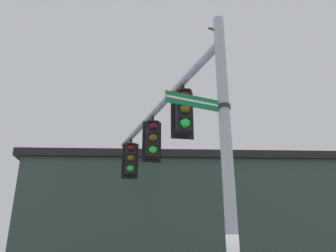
{
  "coord_description": "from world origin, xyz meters",
  "views": [
    {
      "loc": [
        1.97,
        5.92,
        1.9
      ],
      "look_at": [
        0.66,
        -2.58,
        5.42
      ],
      "focal_mm": 38.97,
      "sensor_mm": 36.0,
      "label": 1
    }
  ],
  "objects": [
    {
      "name": "street_name_sign",
      "position": [
        0.37,
        0.09,
        4.8
      ],
      "size": [
        1.27,
        0.44,
        0.22
      ],
      "color": "#147238"
    },
    {
      "name": "traffic_light_mid_outer",
      "position": [
        1.44,
        -5.63,
        5.44
      ],
      "size": [
        0.54,
        0.49,
        1.31
      ],
      "color": "black"
    },
    {
      "name": "traffic_light_mid_inner",
      "position": [
        0.93,
        -3.65,
        5.44
      ],
      "size": [
        0.54,
        0.49,
        1.31
      ],
      "color": "black"
    },
    {
      "name": "signal_pole",
      "position": [
        0.0,
        0.0,
        3.41
      ],
      "size": [
        0.21,
        0.21,
        6.82
      ],
      "primitive_type": "cylinder",
      "color": "#ADB2B7",
      "rests_on": "ground"
    },
    {
      "name": "bird_flying",
      "position": [
        -0.38,
        -1.55,
        7.79
      ],
      "size": [
        0.29,
        0.18,
        0.08
      ],
      "color": "#4C4742"
    },
    {
      "name": "traffic_light_nearest_pole",
      "position": [
        0.43,
        -1.66,
        5.44
      ],
      "size": [
        0.54,
        0.49,
        1.31
      ],
      "color": "black"
    },
    {
      "name": "storefront_building",
      "position": [
        -1.31,
        -11.06,
        3.18
      ],
      "size": [
        14.07,
        10.18,
        6.34
      ],
      "color": "#33473D",
      "rests_on": "ground"
    },
    {
      "name": "mast_arm",
      "position": [
        0.83,
        -3.28,
        6.22
      ],
      "size": [
        1.83,
        6.6,
        0.17
      ],
      "primitive_type": "cylinder",
      "rotation": [
        0.0,
        1.57,
        4.96
      ],
      "color": "#ADB2B7"
    }
  ]
}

